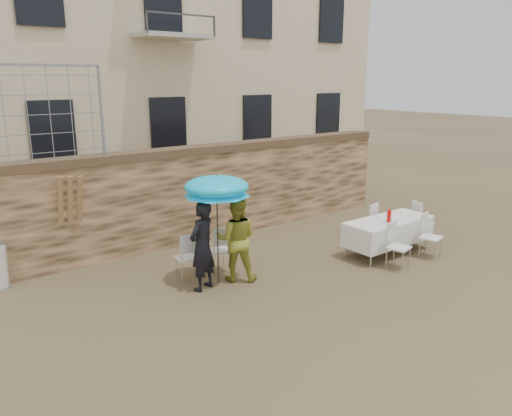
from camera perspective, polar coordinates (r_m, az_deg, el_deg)
ground at (r=8.08m, az=7.35°, el=-13.31°), size 80.00×80.00×0.00m
stone_wall at (r=11.56m, az=-10.00°, el=1.06°), size 13.00×0.50×2.20m
chain_link_fence at (r=10.27m, az=-25.74°, el=9.48°), size 3.20×0.06×1.80m
man_suit at (r=9.07m, az=-6.18°, el=-4.35°), size 0.71×0.60×1.66m
woman_dress at (r=9.46m, az=-2.28°, el=-3.56°), size 1.01×0.98×1.64m
umbrella at (r=9.09m, az=-4.51°, el=2.07°), size 1.23×1.23×1.91m
couple_chair_left at (r=9.64m, az=-7.82°, el=-5.46°), size 0.55×0.55×0.96m
couple_chair_right at (r=9.97m, az=-4.30°, el=-4.66°), size 0.54×0.54×0.96m
banquet_table at (r=11.31m, az=14.94°, el=-1.46°), size 2.10×0.85×0.78m
soda_bottle at (r=11.02m, az=14.96°, el=-0.93°), size 0.09×0.09×0.26m
table_chair_front_left at (r=10.49m, az=16.01°, el=-4.22°), size 0.58×0.58×0.96m
table_chair_front_right at (r=11.36m, az=19.39°, el=-3.05°), size 0.58×0.58×0.96m
table_chair_back at (r=12.01m, az=12.47°, el=-1.61°), size 0.58×0.58×0.96m
table_chair_side at (r=12.53m, az=18.48°, el=-1.36°), size 0.61×0.61×0.96m
wood_planks at (r=10.60m, az=-19.84°, el=-1.40°), size 0.70×0.20×2.00m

